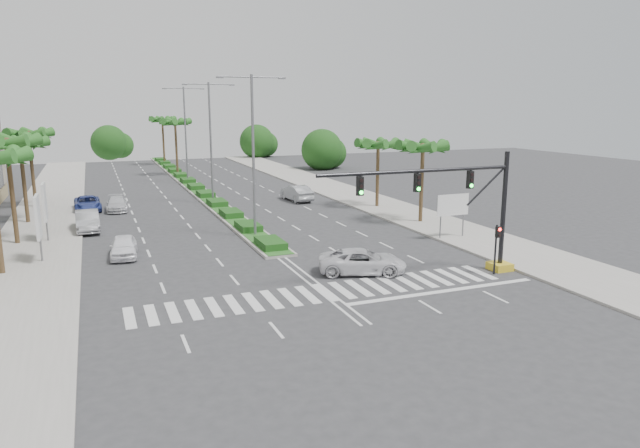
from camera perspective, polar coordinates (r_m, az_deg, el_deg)
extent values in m
plane|color=#333335|center=(30.77, 0.51, -6.87)|extent=(160.00, 160.00, 0.00)
cube|color=gray|center=(54.69, 7.32, 1.45)|extent=(6.00, 120.00, 0.15)
cube|color=gray|center=(48.15, -26.21, -1.12)|extent=(6.00, 120.00, 0.15)
cube|color=gray|center=(73.45, -12.95, 3.93)|extent=(2.20, 75.00, 0.20)
cube|color=#21541C|center=(73.44, -12.95, 4.02)|extent=(1.80, 75.00, 0.04)
cube|color=gold|center=(36.45, 17.53, -4.06)|extent=(1.20, 1.20, 0.45)
cylinder|color=black|center=(35.69, 17.88, 1.32)|extent=(0.28, 0.28, 7.00)
cylinder|color=black|center=(31.84, 9.77, 5.24)|extent=(12.00, 0.20, 0.20)
cylinder|color=black|center=(34.59, 16.24, 3.62)|extent=(2.53, 0.12, 2.15)
cube|color=black|center=(33.86, 14.81, 4.30)|extent=(0.32, 0.24, 1.00)
cylinder|color=#19E533|center=(33.80, 14.92, 3.73)|extent=(0.20, 0.06, 0.20)
cube|color=black|center=(31.92, 9.73, 4.08)|extent=(0.32, 0.24, 1.00)
cylinder|color=#19E533|center=(31.84, 9.84, 3.48)|extent=(0.20, 0.06, 0.20)
cube|color=black|center=(30.25, 4.05, 3.80)|extent=(0.32, 0.24, 1.00)
cylinder|color=#19E533|center=(30.17, 4.15, 3.16)|extent=(0.20, 0.06, 0.20)
cylinder|color=black|center=(35.13, 17.13, -2.47)|extent=(0.12, 0.12, 3.00)
cube|color=black|center=(34.77, 17.40, -0.77)|extent=(0.28, 0.22, 0.65)
cylinder|color=red|center=(34.63, 17.55, -0.52)|extent=(0.18, 0.05, 0.18)
cylinder|color=slate|center=(43.00, 11.96, 0.24)|extent=(0.10, 0.10, 2.80)
cylinder|color=slate|center=(44.13, 14.13, 0.43)|extent=(0.10, 0.10, 2.80)
cube|color=#0C6638|center=(43.34, 13.13, 1.89)|extent=(2.60, 0.08, 1.50)
cube|color=white|center=(43.30, 13.17, 1.88)|extent=(2.70, 0.02, 1.60)
cylinder|color=slate|center=(40.02, -26.17, -1.61)|extent=(0.12, 0.12, 2.80)
cube|color=white|center=(39.71, -26.38, 0.64)|extent=(0.18, 2.10, 2.70)
cube|color=#D8594C|center=(39.71, -26.38, 0.64)|extent=(0.12, 2.00, 2.60)
cylinder|color=slate|center=(45.88, -25.66, 0.03)|extent=(0.12, 0.12, 2.80)
cube|color=white|center=(45.61, -25.84, 2.00)|extent=(0.18, 2.10, 2.70)
cube|color=#D8594C|center=(45.61, -25.84, 2.00)|extent=(0.12, 2.00, 2.60)
cone|color=#2A5C1D|center=(37.34, -28.52, 5.71)|extent=(0.90, 3.62, 1.50)
cone|color=#2A5C1D|center=(38.24, -29.00, 5.77)|extent=(3.39, 2.96, 1.50)
cone|color=#2A5C1D|center=(36.54, -29.31, 5.52)|extent=(3.39, 2.96, 1.50)
cylinder|color=brown|center=(45.70, -28.42, 2.66)|extent=(0.32, 0.32, 7.40)
sphere|color=brown|center=(45.36, -28.87, 7.15)|extent=(0.70, 0.70, 0.70)
cone|color=#2A5C1D|center=(45.24, -27.47, 7.15)|extent=(0.90, 3.62, 1.50)
cone|color=#2A5C1D|center=(46.14, -27.88, 7.18)|extent=(3.39, 2.96, 1.50)
cone|color=#2A5C1D|center=(46.45, -29.01, 7.09)|extent=(3.73, 1.68, 1.50)
cone|color=#2A5C1D|center=(44.33, -29.33, 6.90)|extent=(3.73, 1.68, 1.50)
cone|color=#2A5C1D|center=(44.43, -28.10, 7.03)|extent=(3.39, 2.96, 1.50)
cylinder|color=brown|center=(53.63, -27.48, 3.59)|extent=(0.32, 0.32, 6.80)
sphere|color=brown|center=(53.33, -27.82, 7.10)|extent=(0.70, 0.70, 0.70)
cone|color=#2A5C1D|center=(53.23, -26.62, 7.10)|extent=(0.90, 3.62, 1.50)
cone|color=#2A5C1D|center=(54.12, -26.99, 7.12)|extent=(3.39, 2.96, 1.50)
cone|color=#2A5C1D|center=(54.42, -27.96, 7.05)|extent=(3.73, 1.68, 1.50)
cone|color=#2A5C1D|center=(53.92, -28.81, 6.93)|extent=(2.38, 3.65, 1.50)
cone|color=#2A5C1D|center=(52.97, -28.93, 6.86)|extent=(2.38, 3.65, 1.50)
cone|color=#2A5C1D|center=(52.29, -28.19, 6.89)|extent=(3.73, 1.68, 1.50)
cone|color=#2A5C1D|center=(52.41, -27.15, 6.99)|extent=(3.39, 2.96, 1.50)
cylinder|color=brown|center=(61.52, -26.82, 4.74)|extent=(0.32, 0.32, 7.20)
sphere|color=brown|center=(61.26, -27.13, 7.99)|extent=(0.70, 0.70, 0.70)
cone|color=#2A5C1D|center=(61.18, -26.09, 7.99)|extent=(0.90, 3.62, 1.50)
cone|color=#2A5C1D|center=(62.06, -26.42, 8.00)|extent=(3.39, 2.96, 1.50)
cone|color=#2A5C1D|center=(62.35, -27.26, 7.93)|extent=(3.73, 1.68, 1.50)
cone|color=#2A5C1D|center=(61.83, -28.00, 7.84)|extent=(2.38, 3.65, 1.50)
cone|color=#2A5C1D|center=(60.89, -28.09, 7.79)|extent=(2.38, 3.65, 1.50)
cone|color=#2A5C1D|center=(60.22, -27.44, 7.82)|extent=(3.73, 1.68, 1.50)
cone|color=#2A5C1D|center=(60.35, -26.54, 7.91)|extent=(3.39, 2.96, 1.50)
cylinder|color=brown|center=(48.73, 10.12, 3.87)|extent=(0.32, 0.32, 6.50)
sphere|color=brown|center=(48.40, 10.26, 7.56)|extent=(0.70, 0.70, 0.70)
cone|color=#2A5C1D|center=(49.00, 11.36, 7.45)|extent=(0.90, 3.62, 1.50)
cone|color=#2A5C1D|center=(49.50, 10.41, 7.53)|extent=(3.39, 2.96, 1.50)
cone|color=#2A5C1D|center=(49.19, 9.35, 7.55)|extent=(3.73, 1.68, 1.50)
cone|color=#2A5C1D|center=(48.30, 8.95, 7.48)|extent=(2.38, 3.65, 1.50)
cone|color=#2A5C1D|center=(47.48, 9.54, 7.39)|extent=(2.38, 3.65, 1.50)
cone|color=#2A5C1D|center=(47.37, 10.69, 7.34)|extent=(3.73, 1.68, 1.50)
cone|color=#2A5C1D|center=(48.05, 11.50, 7.37)|extent=(3.39, 2.96, 1.50)
cylinder|color=brown|center=(55.64, 5.77, 4.82)|extent=(0.32, 0.32, 6.20)
sphere|color=brown|center=(55.35, 5.84, 7.90)|extent=(0.70, 0.70, 0.70)
cone|color=#2A5C1D|center=(55.88, 6.85, 7.81)|extent=(0.90, 3.62, 1.50)
cone|color=#2A5C1D|center=(56.44, 6.05, 7.87)|extent=(3.39, 2.96, 1.50)
cone|color=#2A5C1D|center=(56.20, 5.10, 7.87)|extent=(3.73, 1.68, 1.50)
cone|color=#2A5C1D|center=(55.34, 4.69, 7.82)|extent=(2.38, 3.65, 1.50)
cone|color=#2A5C1D|center=(54.48, 5.14, 7.75)|extent=(2.38, 3.65, 1.50)
cone|color=#2A5C1D|center=(54.30, 6.13, 7.71)|extent=(3.73, 1.68, 1.50)
cone|color=#2A5C1D|center=(54.93, 6.89, 7.74)|extent=(3.39, 2.96, 1.50)
cylinder|color=brown|center=(82.92, -14.16, 7.28)|extent=(0.32, 0.32, 7.50)
sphere|color=brown|center=(82.73, -14.29, 9.80)|extent=(0.70, 0.70, 0.70)
cone|color=#2A5C1D|center=(82.89, -13.53, 9.77)|extent=(0.90, 3.62, 1.50)
cone|color=#2A5C1D|center=(83.68, -13.90, 9.77)|extent=(3.39, 2.96, 1.50)
cone|color=#2A5C1D|center=(83.77, -14.56, 9.74)|extent=(3.73, 1.68, 1.50)
cone|color=#2A5C1D|center=(83.08, -15.02, 9.70)|extent=(2.38, 3.65, 1.50)
cone|color=#2A5C1D|center=(82.14, -14.94, 9.69)|extent=(2.38, 3.65, 1.50)
cone|color=#2A5C1D|center=(81.64, -14.36, 9.71)|extent=(3.73, 1.68, 1.50)
cone|color=#2A5C1D|center=(81.98, -13.73, 9.74)|extent=(3.39, 2.96, 1.50)
cylinder|color=brown|center=(97.77, -15.38, 7.87)|extent=(0.32, 0.32, 7.50)
sphere|color=brown|center=(97.61, -15.50, 10.00)|extent=(0.70, 0.70, 0.70)
cone|color=#2A5C1D|center=(97.75, -14.85, 9.98)|extent=(0.90, 3.62, 1.50)
cone|color=#2A5C1D|center=(98.55, -15.16, 9.98)|extent=(3.39, 2.96, 1.50)
cone|color=#2A5C1D|center=(98.65, -15.71, 9.95)|extent=(3.73, 1.68, 1.50)
cone|color=#2A5C1D|center=(97.98, -16.11, 9.92)|extent=(2.38, 3.65, 1.50)
cone|color=#2A5C1D|center=(97.03, -16.06, 9.90)|extent=(2.38, 3.65, 1.50)
cone|color=#2A5C1D|center=(96.52, -15.57, 9.92)|extent=(3.73, 1.68, 1.50)
cone|color=#2A5C1D|center=(96.84, -15.03, 9.96)|extent=(3.39, 2.96, 1.50)
cylinder|color=slate|center=(42.60, -6.68, 6.57)|extent=(0.20, 0.20, 12.00)
cylinder|color=slate|center=(42.17, -8.50, 14.36)|extent=(2.40, 0.10, 0.10)
cylinder|color=slate|center=(42.79, -5.27, 14.40)|extent=(2.40, 0.10, 0.10)
cube|color=slate|center=(41.92, -10.00, 14.25)|extent=(0.50, 0.25, 0.12)
cube|color=slate|center=(43.12, -3.82, 14.33)|extent=(0.50, 0.25, 0.12)
cylinder|color=slate|center=(58.15, -10.86, 7.84)|extent=(0.20, 0.20, 12.00)
cylinder|color=slate|center=(57.83, -12.29, 13.52)|extent=(2.40, 0.10, 0.10)
cylinder|color=slate|center=(58.29, -9.90, 13.59)|extent=(2.40, 0.10, 0.10)
cube|color=slate|center=(57.65, -13.40, 13.42)|extent=(0.50, 0.25, 0.12)
cube|color=slate|center=(58.53, -8.82, 13.57)|extent=(0.50, 0.25, 0.12)
cylinder|color=slate|center=(73.89, -13.28, 8.56)|extent=(0.20, 0.20, 12.00)
cylinder|color=slate|center=(73.64, -14.45, 13.01)|extent=(2.40, 0.10, 0.10)
cylinder|color=slate|center=(74.00, -12.56, 13.09)|extent=(2.40, 0.10, 0.10)
cube|color=slate|center=(73.50, -15.32, 12.93)|extent=(0.50, 0.25, 0.12)
cube|color=slate|center=(74.19, -11.70, 13.08)|extent=(0.50, 0.25, 0.12)
imported|color=white|center=(39.77, -19.04, -2.13)|extent=(2.00, 4.26, 1.41)
imported|color=#AAAAAF|center=(48.85, -22.24, 0.28)|extent=(1.88, 5.00, 1.63)
imported|color=#2E3E8C|center=(58.20, -22.23, 1.91)|extent=(2.51, 5.12, 1.40)
imported|color=silver|center=(57.22, -19.65, 1.91)|extent=(2.06, 4.65, 1.33)
imported|color=silver|center=(34.08, 4.26, -3.75)|extent=(5.73, 4.09, 1.45)
imported|color=#AAABAF|center=(59.60, -2.36, 3.13)|extent=(2.18, 5.14, 1.65)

